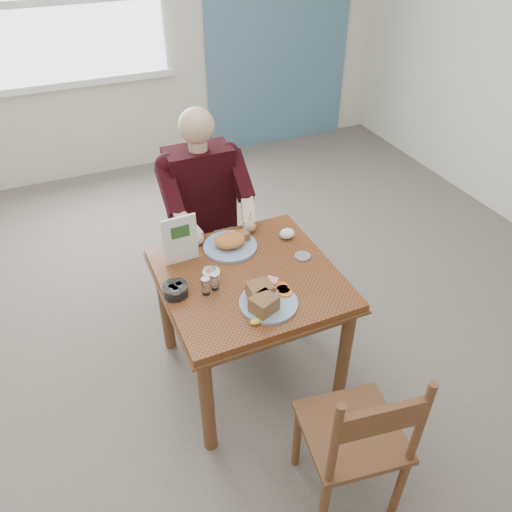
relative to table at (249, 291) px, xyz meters
name	(u,v)px	position (x,y,z in m)	size (l,w,h in m)	color
floor	(250,369)	(0.00, 0.00, -0.64)	(6.00, 6.00, 0.00)	#5F544D
wall_back	(117,21)	(0.00, 3.00, 0.76)	(5.50, 5.50, 0.00)	silver
accent_panel	(280,7)	(1.60, 2.98, 0.76)	(1.60, 0.02, 2.80)	slate
lemon_wedge	(255,322)	(-0.11, -0.35, 0.13)	(0.05, 0.04, 0.03)	yellow
napkin	(287,234)	(0.33, 0.22, 0.14)	(0.09, 0.07, 0.06)	white
metal_dish	(303,256)	(0.33, 0.02, 0.12)	(0.09, 0.09, 0.01)	silver
window	(65,1)	(-0.40, 2.97, 0.96)	(1.72, 0.04, 1.42)	white
table	(249,291)	(0.00, 0.00, 0.00)	(0.92, 0.92, 0.75)	brown
chair_far	(203,237)	(0.00, 0.80, -0.16)	(0.42, 0.42, 0.95)	brown
chair_near	(357,439)	(0.12, -0.91, -0.16)	(0.48, 0.48, 0.95)	brown
diner	(205,201)	(0.00, 0.71, 0.17)	(0.53, 0.56, 1.39)	gray
near_plate	(266,299)	(-0.01, -0.24, 0.15)	(0.35, 0.35, 0.10)	white
far_plate	(231,243)	(0.00, 0.27, 0.14)	(0.33, 0.33, 0.08)	white
caddy	(211,274)	(-0.19, 0.05, 0.14)	(0.09, 0.09, 0.07)	white
shakers	(210,284)	(-0.23, -0.04, 0.16)	(0.11, 0.07, 0.10)	white
creamer	(176,290)	(-0.39, 0.00, 0.14)	(0.15, 0.15, 0.06)	white
menu	(180,239)	(-0.28, 0.26, 0.25)	(0.19, 0.02, 0.28)	white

